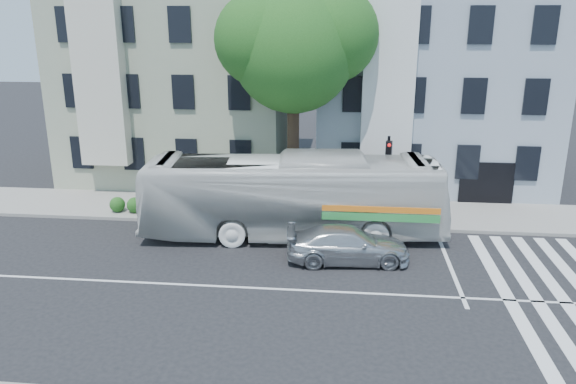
# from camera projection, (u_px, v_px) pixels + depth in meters

# --- Properties ---
(ground) EXTENTS (120.00, 120.00, 0.00)m
(ground) POSITION_uv_depth(u_px,v_px,m) (270.00, 289.00, 19.32)
(ground) COLOR black
(ground) RESTS_ON ground
(sidewalk_far) EXTENTS (80.00, 4.00, 0.15)m
(sidewalk_far) POSITION_uv_depth(u_px,v_px,m) (292.00, 211.00, 26.89)
(sidewalk_far) COLOR gray
(sidewalk_far) RESTS_ON ground
(building_left) EXTENTS (12.00, 10.00, 11.00)m
(building_left) POSITION_uv_depth(u_px,v_px,m) (184.00, 79.00, 32.60)
(building_left) COLOR #A2A78C
(building_left) RESTS_ON ground
(building_right) EXTENTS (12.00, 10.00, 11.00)m
(building_right) POSITION_uv_depth(u_px,v_px,m) (429.00, 82.00, 31.23)
(building_right) COLOR #95A4B2
(building_right) RESTS_ON ground
(street_tree) EXTENTS (7.30, 5.90, 11.10)m
(street_tree) POSITION_uv_depth(u_px,v_px,m) (295.00, 43.00, 25.26)
(street_tree) COLOR #2D2116
(street_tree) RESTS_ON ground
(bus) EXTENTS (4.05, 12.87, 3.53)m
(bus) POSITION_uv_depth(u_px,v_px,m) (293.00, 196.00, 23.52)
(bus) COLOR silver
(bus) RESTS_ON ground
(sedan) EXTENTS (2.31, 4.82, 1.35)m
(sedan) POSITION_uv_depth(u_px,v_px,m) (348.00, 245.00, 21.32)
(sedan) COLOR silver
(sedan) RESTS_ON ground
(hedge) EXTENTS (8.32, 3.51, 0.70)m
(hedge) POSITION_uv_depth(u_px,v_px,m) (206.00, 208.00, 26.01)
(hedge) COLOR #356420
(hedge) RESTS_ON sidewalk_far
(traffic_signal) EXTENTS (0.40, 0.52, 3.90)m
(traffic_signal) POSITION_uv_depth(u_px,v_px,m) (388.00, 167.00, 25.15)
(traffic_signal) COLOR black
(traffic_signal) RESTS_ON ground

